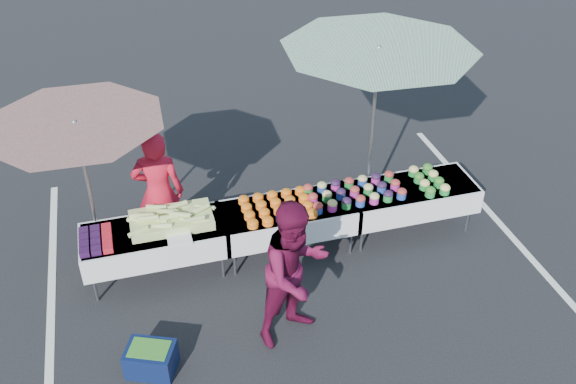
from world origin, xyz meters
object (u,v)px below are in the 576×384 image
object	(u,v)px
table_left	(155,240)
table_right	(410,196)
storage_bin	(151,359)
umbrella_left	(77,136)
vendor	(159,193)
table_center	(288,217)
customer	(295,272)
umbrella_right	(378,63)

from	to	relation	value
table_left	table_right	xyz separation A→B (m)	(3.60, 0.00, 0.00)
storage_bin	table_left	bearing A→B (deg)	104.49
table_right	umbrella_left	distance (m)	4.55
table_right	vendor	size ratio (longest dim) A/B	1.00
umbrella_left	vendor	bearing A→B (deg)	9.91
table_left	table_center	distance (m)	1.80
table_left	storage_bin	world-z (taller)	table_left
vendor	customer	size ratio (longest dim) A/B	0.99
umbrella_left	storage_bin	bearing A→B (deg)	-77.58
table_center	storage_bin	bearing A→B (deg)	-142.16
table_left	umbrella_right	bearing A→B (deg)	9.90
customer	table_right	bearing A→B (deg)	11.62
customer	umbrella_right	size ratio (longest dim) A/B	0.57
table_right	storage_bin	distance (m)	4.20
umbrella_right	storage_bin	bearing A→B (deg)	-147.93
umbrella_left	storage_bin	world-z (taller)	umbrella_left
storage_bin	umbrella_left	bearing A→B (deg)	126.13
table_center	vendor	world-z (taller)	vendor
storage_bin	table_right	bearing A→B (deg)	46.22
table_center	storage_bin	distance (m)	2.64
vendor	table_right	bearing A→B (deg)	-177.58
table_center	umbrella_right	world-z (taller)	umbrella_right
vendor	table_center	bearing A→B (deg)	172.97
table_right	umbrella_left	xyz separation A→B (m)	(-4.30, 0.40, 1.45)
table_right	customer	world-z (taller)	customer
table_left	table_right	size ratio (longest dim) A/B	1.00
table_center	storage_bin	size ratio (longest dim) A/B	2.87
vendor	umbrella_right	distance (m)	3.37
table_left	storage_bin	bearing A→B (deg)	-99.21
table_right	table_center	bearing A→B (deg)	180.00
table_right	customer	distance (m)	2.61
table_left	table_right	bearing A→B (deg)	0.00
table_right	vendor	xyz separation A→B (m)	(-3.44, 0.55, 0.35)
umbrella_left	umbrella_right	world-z (taller)	umbrella_right
vendor	table_left	bearing A→B (deg)	85.43
table_left	table_right	world-z (taller)	same
table_left	umbrella_left	xyz separation A→B (m)	(-0.70, 0.40, 1.45)
table_center	table_right	size ratio (longest dim) A/B	1.00
umbrella_left	umbrella_right	xyz separation A→B (m)	(3.88, 0.16, 0.39)
table_center	table_right	world-z (taller)	same
customer	umbrella_left	world-z (taller)	umbrella_left
table_left	customer	distance (m)	2.11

